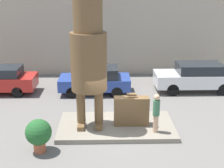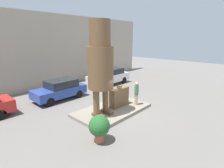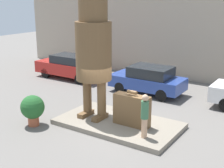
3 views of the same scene
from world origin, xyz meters
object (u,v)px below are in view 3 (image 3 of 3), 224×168
statue_figure (93,43)px  giant_suitcase (132,110)px  tourist (145,114)px  parked_car_blue (148,79)px  planter_pot (33,108)px  parked_car_red (70,66)px

statue_figure → giant_suitcase: bearing=3.0°
tourist → giant_suitcase: bearing=142.4°
parked_car_blue → planter_pot: 7.06m
parked_car_blue → statue_figure: bearing=88.5°
parked_car_blue → planter_pot: size_ratio=3.09×
planter_pot → statue_figure: bearing=44.4°
tourist → statue_figure: bearing=166.9°
statue_figure → parked_car_red: (-5.75, 5.06, -2.65)m
tourist → planter_pot: tourist is taller
statue_figure → parked_car_blue: statue_figure is taller
giant_suitcase → parked_car_blue: (-1.70, 4.83, -0.03)m
tourist → parked_car_red: (-8.56, 5.72, -0.29)m
tourist → parked_car_blue: tourist is taller
statue_figure → tourist: statue_figure is taller
parked_car_red → planter_pot: size_ratio=3.52×
parked_car_red → parked_car_blue: size_ratio=1.14×
statue_figure → giant_suitcase: size_ratio=3.65×
tourist → parked_car_red: 10.30m
parked_car_red → parked_car_blue: parked_car_red is taller
statue_figure → tourist: 3.72m
tourist → parked_car_blue: bearing=115.6°
planter_pot → parked_car_red: bearing=119.2°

